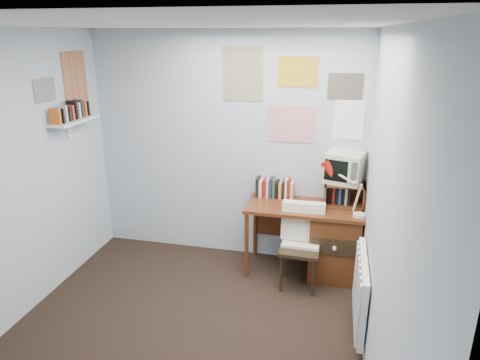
# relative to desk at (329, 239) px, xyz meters

# --- Properties ---
(ground) EXTENTS (3.50, 3.50, 0.00)m
(ground) POSITION_rel_desk_xyz_m (-1.17, -1.48, -0.41)
(ground) COLOR black
(ground) RESTS_ON ground
(back_wall) EXTENTS (3.00, 0.02, 2.50)m
(back_wall) POSITION_rel_desk_xyz_m (-1.17, 0.27, 0.84)
(back_wall) COLOR #ABB8C4
(back_wall) RESTS_ON ground
(right_wall) EXTENTS (0.02, 3.50, 2.50)m
(right_wall) POSITION_rel_desk_xyz_m (0.33, -1.48, 0.84)
(right_wall) COLOR #ABB8C4
(right_wall) RESTS_ON ground
(ceiling) EXTENTS (3.00, 3.50, 0.02)m
(ceiling) POSITION_rel_desk_xyz_m (-1.17, -1.48, 2.09)
(ceiling) COLOR white
(ceiling) RESTS_ON back_wall
(desk) EXTENTS (1.20, 0.55, 0.76)m
(desk) POSITION_rel_desk_xyz_m (0.00, 0.00, 0.00)
(desk) COLOR #5E2E15
(desk) RESTS_ON ground
(desk_chair) EXTENTS (0.44, 0.42, 0.83)m
(desk_chair) POSITION_rel_desk_xyz_m (-0.28, -0.30, 0.01)
(desk_chair) COLOR black
(desk_chair) RESTS_ON ground
(desk_lamp) EXTENTS (0.35, 0.32, 0.44)m
(desk_lamp) POSITION_rel_desk_xyz_m (0.27, -0.16, 0.57)
(desk_lamp) COLOR #AE110B
(desk_lamp) RESTS_ON desk
(tv_riser) EXTENTS (0.40, 0.30, 0.25)m
(tv_riser) POSITION_rel_desk_xyz_m (0.12, 0.11, 0.48)
(tv_riser) COLOR #5E2E15
(tv_riser) RESTS_ON desk
(crt_tv) EXTENTS (0.43, 0.41, 0.34)m
(crt_tv) POSITION_rel_desk_xyz_m (0.10, 0.13, 0.77)
(crt_tv) COLOR beige
(crt_tv) RESTS_ON tv_riser
(book_row) EXTENTS (0.60, 0.14, 0.22)m
(book_row) POSITION_rel_desk_xyz_m (-0.51, 0.18, 0.46)
(book_row) COLOR #5E2E15
(book_row) RESTS_ON desk
(radiator) EXTENTS (0.09, 0.80, 0.60)m
(radiator) POSITION_rel_desk_xyz_m (0.29, -0.93, 0.01)
(radiator) COLOR white
(radiator) RESTS_ON right_wall
(wall_shelf) EXTENTS (0.20, 0.62, 0.24)m
(wall_shelf) POSITION_rel_desk_xyz_m (-2.57, -0.38, 1.21)
(wall_shelf) COLOR white
(wall_shelf) RESTS_ON left_wall
(posters_back) EXTENTS (1.20, 0.01, 0.90)m
(posters_back) POSITION_rel_desk_xyz_m (-0.47, 0.26, 1.44)
(posters_back) COLOR white
(posters_back) RESTS_ON back_wall
(posters_left) EXTENTS (0.01, 0.70, 0.60)m
(posters_left) POSITION_rel_desk_xyz_m (-2.67, -0.38, 1.59)
(posters_left) COLOR white
(posters_left) RESTS_ON left_wall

